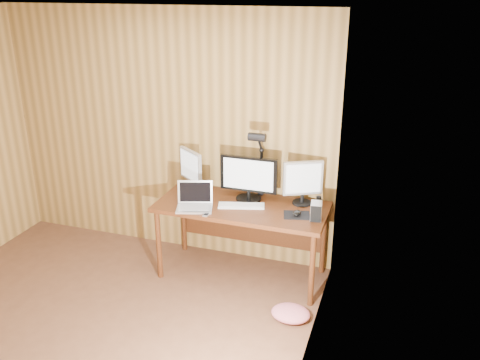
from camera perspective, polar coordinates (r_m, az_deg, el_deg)
The scene contains 14 objects.
room_shell at distance 3.67m, azimuth -22.12°, elevation -3.53°, with size 4.00×4.00×4.00m.
desk at distance 4.86m, azimuth 0.45°, elevation -3.80°, with size 1.60×0.70×0.75m.
monitor_center at distance 4.78m, azimuth 0.98°, elevation 0.25°, with size 0.55×0.24×0.43m.
monitor_left at distance 5.05m, azimuth -5.55°, elevation 1.27°, with size 0.31×0.24×0.41m.
monitor_right at distance 4.72m, azimuth 7.08°, elevation -0.16°, with size 0.35×0.20×0.42m.
laptop at distance 4.71m, azimuth -5.10°, elevation -2.39°, with size 0.38×0.34×0.23m.
keyboard at distance 4.71m, azimuth 0.15°, elevation -2.89°, with size 0.45×0.24×0.02m.
mousepad at distance 4.57m, azimuth 6.39°, elevation -3.94°, with size 0.23×0.19×0.00m, color black.
mouse at distance 4.56m, azimuth 6.40°, elevation -3.70°, with size 0.07×0.11×0.04m, color black.
hard_drive at distance 4.49m, azimuth 8.54°, elevation -3.48°, with size 0.11×0.15×0.15m.
phone at distance 4.56m, azimuth -3.78°, elevation -3.87°, with size 0.05×0.09×0.01m.
speaker at distance 4.72m, azimuth 8.82°, elevation -2.50°, with size 0.05×0.05×0.12m, color black.
desk_lamp at distance 4.76m, azimuth 2.15°, elevation 2.88°, with size 0.16×0.23×0.71m.
fabric_pile at distance 4.51m, azimuth 5.71°, elevation -14.68°, with size 0.34×0.28×0.11m, color #D86877, non-canonical shape.
Camera 1 is at (2.28, -2.49, 2.70)m, focal length 38.00 mm.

